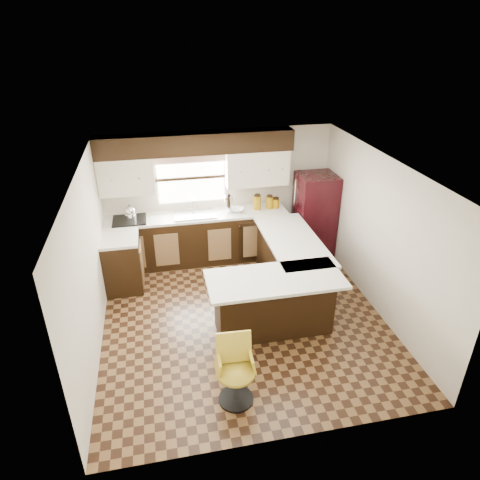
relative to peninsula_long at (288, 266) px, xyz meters
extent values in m
plane|color=#49301A|center=(-0.90, -0.62, -0.45)|extent=(4.40, 4.40, 0.00)
plane|color=silver|center=(-0.90, -0.62, 1.95)|extent=(4.40, 4.40, 0.00)
plane|color=beige|center=(-0.90, 1.58, 0.75)|extent=(4.40, 0.00, 4.40)
plane|color=beige|center=(-0.90, -2.83, 0.75)|extent=(4.40, 0.00, 4.40)
plane|color=beige|center=(-3.00, -0.62, 0.75)|extent=(0.00, 4.40, 4.40)
plane|color=beige|center=(1.20, -0.62, 0.75)|extent=(0.00, 4.40, 4.40)
cube|color=black|center=(-1.35, 1.28, 0.00)|extent=(3.30, 0.60, 0.90)
cube|color=black|center=(-2.70, 0.62, 0.00)|extent=(0.60, 0.70, 0.90)
cube|color=silver|center=(-1.35, 1.28, 0.47)|extent=(3.30, 0.60, 0.04)
cube|color=silver|center=(-2.70, 0.62, 0.47)|extent=(0.60, 0.70, 0.04)
cube|color=black|center=(-1.30, 1.40, 1.77)|extent=(3.40, 0.35, 0.36)
cube|color=beige|center=(-2.52, 1.40, 1.27)|extent=(0.94, 0.35, 0.64)
cube|color=beige|center=(-0.22, 1.40, 1.27)|extent=(1.14, 0.35, 0.64)
cube|color=white|center=(-1.40, 1.56, 1.10)|extent=(1.20, 0.02, 0.90)
cube|color=#D19B93|center=(-1.40, 1.52, 1.49)|extent=(1.30, 0.06, 0.18)
cube|color=#B2B2B7|center=(-1.40, 1.25, 0.51)|extent=(0.75, 0.45, 0.03)
cube|color=black|center=(-0.35, 0.99, -0.02)|extent=(0.58, 0.03, 0.78)
cube|color=black|center=(-2.55, 1.25, 0.51)|extent=(0.58, 0.50, 0.02)
cube|color=black|center=(0.00, 0.00, 0.00)|extent=(0.60, 1.95, 0.90)
cube|color=black|center=(-0.53, -0.97, 0.00)|extent=(1.65, 0.60, 0.90)
cube|color=silver|center=(0.05, 0.00, 0.47)|extent=(0.84, 1.95, 0.04)
cube|color=silver|center=(-0.55, -1.06, 0.47)|extent=(1.89, 0.84, 0.04)
cube|color=black|center=(0.83, 1.09, 0.36)|extent=(0.69, 0.66, 1.61)
cylinder|color=silver|center=(-0.77, 1.28, 0.65)|extent=(0.15, 0.15, 0.32)
imported|color=white|center=(-0.62, 1.28, 0.53)|extent=(0.33, 0.33, 0.06)
cylinder|color=#966E08|center=(-0.23, 1.30, 0.63)|extent=(0.14, 0.14, 0.26)
cylinder|color=#966E08|center=(0.01, 1.30, 0.61)|extent=(0.13, 0.13, 0.23)
cylinder|color=#966E08|center=(0.13, 1.30, 0.58)|extent=(0.13, 0.13, 0.18)
camera|label=1|loc=(-2.02, -5.83, 3.66)|focal=32.00mm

